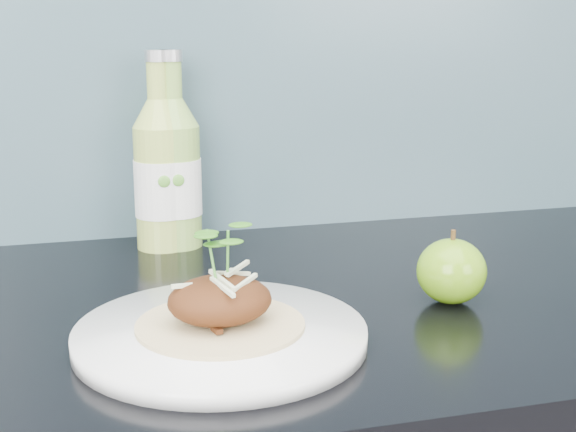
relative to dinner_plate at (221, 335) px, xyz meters
name	(u,v)px	position (x,y,z in m)	size (l,w,h in m)	color
dinner_plate	(221,335)	(0.00, 0.00, 0.00)	(0.34, 0.34, 0.02)	white
pork_taco	(220,297)	(0.00, 0.00, 0.04)	(0.15, 0.15, 0.10)	tan
green_apple	(451,271)	(0.25, 0.04, 0.03)	(0.08, 0.08, 0.08)	#54860E
cider_bottle_left	(161,175)	(-0.01, 0.34, 0.09)	(0.09, 0.09, 0.25)	#A7BF4F
cider_bottle_right	(175,174)	(0.01, 0.34, 0.09)	(0.09, 0.09, 0.25)	#83B049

